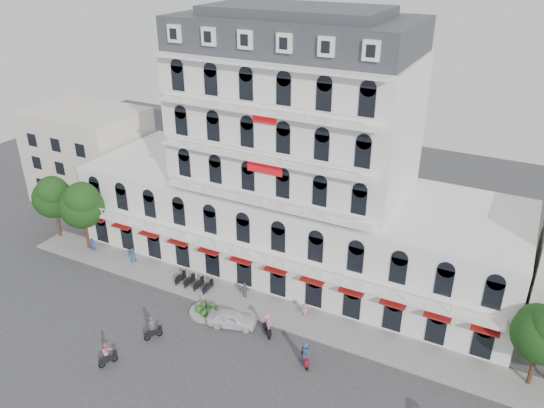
{
  "coord_description": "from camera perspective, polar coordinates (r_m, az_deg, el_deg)",
  "views": [
    {
      "loc": [
        20.46,
        -26.27,
        30.64
      ],
      "look_at": [
        1.7,
        10.0,
        10.5
      ],
      "focal_mm": 35.0,
      "sensor_mm": 36.0,
      "label": 1
    }
  ],
  "objects": [
    {
      "name": "pedestrian_mid",
      "position": [
        51.22,
        -2.92,
        -9.32
      ],
      "size": [
        1.09,
        0.61,
        1.75
      ],
      "primitive_type": "imported",
      "rotation": [
        0.0,
        0.0,
        3.33
      ],
      "color": "#5A5C62",
      "rests_on": "ground"
    },
    {
      "name": "pedestrian_left",
      "position": [
        58.32,
        -14.76,
        -5.42
      ],
      "size": [
        0.95,
        0.71,
        1.74
      ],
      "primitive_type": "imported",
      "rotation": [
        0.0,
        0.0,
        0.2
      ],
      "color": "navy",
      "rests_on": "ground"
    },
    {
      "name": "main_building",
      "position": [
        52.97,
        2.34,
        3.25
      ],
      "size": [
        45.0,
        15.0,
        25.8
      ],
      "color": "silver",
      "rests_on": "ground"
    },
    {
      "name": "parked_scooter_row",
      "position": [
        53.73,
        -8.34,
        -8.84
      ],
      "size": [
        4.4,
        1.8,
        1.1
      ],
      "primitive_type": null,
      "color": "black",
      "rests_on": "ground"
    },
    {
      "name": "sidewalk",
      "position": [
        50.95,
        -2.26,
        -10.63
      ],
      "size": [
        53.0,
        4.0,
        0.16
      ],
      "primitive_type": "cube",
      "color": "gray",
      "rests_on": "ground"
    },
    {
      "name": "parked_car",
      "position": [
        48.17,
        -4.33,
        -12.2
      ],
      "size": [
        4.69,
        2.96,
        1.49
      ],
      "primitive_type": "imported",
      "rotation": [
        0.0,
        0.0,
        1.87
      ],
      "color": "white",
      "rests_on": "ground"
    },
    {
      "name": "tree_east_inner",
      "position": [
        44.42,
        27.18,
        -12.07
      ],
      "size": [
        4.4,
        4.37,
        7.57
      ],
      "color": "#382314",
      "rests_on": "ground"
    },
    {
      "name": "pedestrian_far",
      "position": [
        61.5,
        -18.69,
        -4.27
      ],
      "size": [
        0.73,
        0.64,
        1.67
      ],
      "primitive_type": "imported",
      "rotation": [
        0.0,
        0.0,
        0.49
      ],
      "color": "navy",
      "rests_on": "ground"
    },
    {
      "name": "tree_west_outer",
      "position": [
        64.09,
        -22.55,
        0.88
      ],
      "size": [
        4.5,
        4.48,
        7.76
      ],
      "color": "#382314",
      "rests_on": "ground"
    },
    {
      "name": "traffic_island",
      "position": [
        50.15,
        -7.03,
        -11.28
      ],
      "size": [
        3.2,
        3.2,
        1.6
      ],
      "color": "gray",
      "rests_on": "ground"
    },
    {
      "name": "ground",
      "position": [
        45.25,
        -8.1,
        -16.7
      ],
      "size": [
        120.0,
        120.0,
        0.0
      ],
      "primitive_type": "plane",
      "color": "#38383A",
      "rests_on": "ground"
    },
    {
      "name": "rider_east",
      "position": [
        44.1,
        3.59,
        -15.8
      ],
      "size": [
        1.21,
        1.4,
        2.25
      ],
      "rotation": [
        0.0,
        0.0,
        2.24
      ],
      "color": "maroon",
      "rests_on": "ground"
    },
    {
      "name": "rider_southwest",
      "position": [
        46.03,
        -17.31,
        -15.14
      ],
      "size": [
        0.9,
        1.62,
        2.15
      ],
      "rotation": [
        0.0,
        0.0,
        1.18
      ],
      "color": "black",
      "rests_on": "ground"
    },
    {
      "name": "rider_west",
      "position": [
        47.65,
        -12.71,
        -12.95
      ],
      "size": [
        1.05,
        1.53,
        2.25
      ],
      "rotation": [
        0.0,
        0.0,
        1.05
      ],
      "color": "black",
      "rests_on": "ground"
    },
    {
      "name": "tree_west_inner",
      "position": [
        60.13,
        -19.79,
        0.07
      ],
      "size": [
        4.76,
        4.76,
        8.25
      ],
      "color": "#382314",
      "rests_on": "ground"
    },
    {
      "name": "rider_center",
      "position": [
        46.75,
        -0.55,
        -12.75
      ],
      "size": [
        1.32,
        1.31,
        2.29
      ],
      "rotation": [
        0.0,
        0.0,
        5.51
      ],
      "color": "black",
      "rests_on": "ground"
    },
    {
      "name": "flank_building_west",
      "position": [
        72.76,
        -18.97,
        4.99
      ],
      "size": [
        14.0,
        10.0,
        12.0
      ],
      "primitive_type": "cube",
      "color": "beige",
      "rests_on": "ground"
    },
    {
      "name": "pedestrian_right",
      "position": [
        49.0,
        3.59,
        -11.39
      ],
      "size": [
        1.09,
        1.08,
        1.51
      ],
      "primitive_type": "imported",
      "rotation": [
        0.0,
        0.0,
        3.92
      ],
      "color": "#C2679E",
      "rests_on": "ground"
    }
  ]
}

